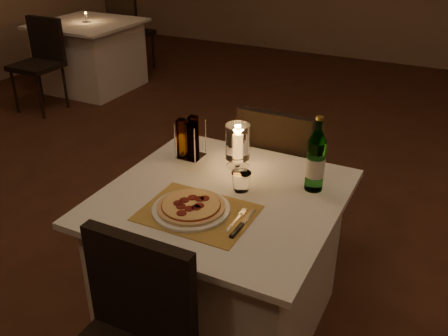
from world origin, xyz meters
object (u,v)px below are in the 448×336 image
at_px(chair_far, 279,166).
at_px(neighbor_table_left, 91,55).
at_px(main_table, 222,261).
at_px(pizza, 191,206).
at_px(tumbler, 241,182).
at_px(plate, 191,209).
at_px(hurricane_candle, 238,143).
at_px(water_bottle, 316,161).

xyz_separation_m(chair_far, neighbor_table_left, (-2.96, 1.89, -0.18)).
distance_m(main_table, neighbor_table_left, 3.94).
distance_m(pizza, tumbler, 0.27).
xyz_separation_m(main_table, tumbler, (0.06, 0.07, 0.41)).
height_order(main_table, plate, plate).
bearing_deg(neighbor_table_left, pizza, -43.68).
height_order(tumbler, hurricane_candle, hurricane_candle).
xyz_separation_m(hurricane_candle, neighbor_table_left, (-2.92, 2.35, -0.50)).
bearing_deg(plate, tumbler, 66.45).
relative_size(tumbler, water_bottle, 0.25).
bearing_deg(main_table, neighbor_table_left, 138.72).
height_order(chair_far, water_bottle, water_bottle).
bearing_deg(hurricane_candle, chair_far, 84.43).
distance_m(pizza, water_bottle, 0.57).
distance_m(chair_far, plate, 0.92).
bearing_deg(tumbler, chair_far, 95.24).
bearing_deg(chair_far, hurricane_candle, -95.57).
distance_m(tumbler, neighbor_table_left, 3.96).
bearing_deg(tumbler, hurricane_candle, 119.73).
bearing_deg(pizza, main_table, 74.48).
relative_size(chair_far, neighbor_table_left, 0.90).
height_order(tumbler, water_bottle, water_bottle).
distance_m(chair_far, hurricane_candle, 0.56).
xyz_separation_m(main_table, water_bottle, (0.34, 0.22, 0.50)).
xyz_separation_m(chair_far, hurricane_candle, (-0.05, -0.46, 0.32)).
xyz_separation_m(water_bottle, neighbor_table_left, (-3.30, 2.38, -0.50)).
height_order(main_table, tumbler, tumbler).
bearing_deg(chair_far, tumbler, -84.76).
relative_size(plate, water_bottle, 0.93).
relative_size(plate, hurricane_candle, 1.44).
relative_size(pizza, neighbor_table_left, 0.28).
relative_size(tumbler, neighbor_table_left, 0.09).
bearing_deg(pizza, hurricane_candle, 89.34).
relative_size(pizza, tumbler, 3.22).
distance_m(hurricane_candle, neighbor_table_left, 3.78).
bearing_deg(water_bottle, pizza, -133.88).
bearing_deg(neighbor_table_left, plate, -43.68).
xyz_separation_m(plate, hurricane_candle, (0.00, 0.43, 0.12)).
relative_size(chair_far, pizza, 3.21).
bearing_deg(pizza, water_bottle, 46.12).
xyz_separation_m(plate, water_bottle, (0.39, 0.40, 0.13)).
bearing_deg(pizza, neighbor_table_left, 136.32).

